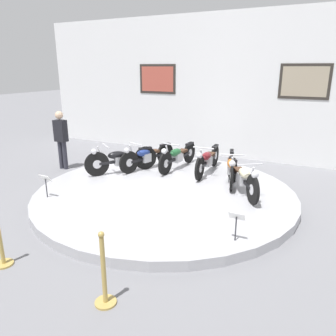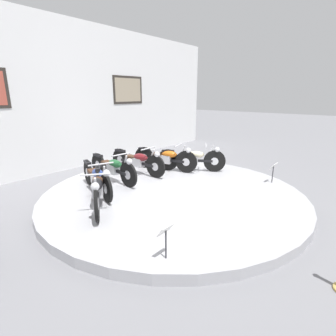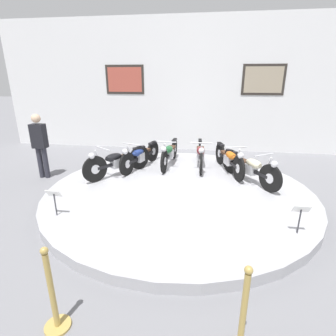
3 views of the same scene
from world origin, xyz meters
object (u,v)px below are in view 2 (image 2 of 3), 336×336
motorcycle_black (98,188)px  motorcycle_cream (192,158)px  motorcycle_orange (166,158)px  info_placard_front_centre (273,169)px  info_placard_front_left (166,234)px  motorcycle_green (113,167)px  motorcycle_blue (97,177)px  motorcycle_maroon (138,161)px

motorcycle_black → motorcycle_cream: 3.27m
motorcycle_orange → motorcycle_cream: motorcycle_orange is taller
motorcycle_orange → info_placard_front_centre: motorcycle_orange is taller
motorcycle_cream → info_placard_front_left: size_ratio=3.28×
motorcycle_cream → info_placard_front_left: 4.30m
motorcycle_green → info_placard_front_centre: (2.52, -3.17, -0.01)m
motorcycle_blue → motorcycle_green: size_ratio=0.96×
motorcycle_blue → motorcycle_green: bearing=26.1°
info_placard_front_left → motorcycle_blue: bearing=72.4°
motorcycle_maroon → motorcycle_cream: (1.20, -1.01, 0.00)m
motorcycle_orange → motorcycle_cream: (0.44, -0.64, -0.00)m
motorcycle_black → info_placard_front_left: size_ratio=3.17×
motorcycle_blue → info_placard_front_centre: bearing=-40.4°
info_placard_front_left → info_placard_front_centre: 4.17m
info_placard_front_centre → motorcycle_black: bearing=149.9°
motorcycle_blue → motorcycle_green: motorcycle_green is taller
motorcycle_orange → motorcycle_cream: 0.78m
motorcycle_maroon → info_placard_front_centre: bearing=-62.5°
motorcycle_black → info_placard_front_left: (-0.45, -2.16, -0.02)m
motorcycle_orange → motorcycle_green: bearing=167.2°
motorcycle_black → motorcycle_maroon: bearing=26.0°
motorcycle_maroon → motorcycle_orange: (0.76, -0.37, 0.00)m
motorcycle_green → info_placard_front_centre: size_ratio=3.84×
motorcycle_green → motorcycle_black: bearing=-139.8°
motorcycle_orange → info_placard_front_left: bearing=-139.6°
motorcycle_blue → motorcycle_maroon: (1.64, 0.37, 0.01)m
motorcycle_cream → info_placard_front_centre: (0.45, -2.16, -0.01)m
motorcycle_black → motorcycle_orange: (2.83, 0.64, -0.00)m
motorcycle_blue → motorcycle_orange: bearing=0.0°
motorcycle_black → info_placard_front_centre: motorcycle_black is taller
motorcycle_maroon → motorcycle_cream: size_ratio=1.18×
motorcycle_black → motorcycle_orange: size_ratio=0.84×
motorcycle_green → motorcycle_maroon: (0.88, 0.00, 0.00)m
motorcycle_orange → info_placard_front_left: size_ratio=3.75×
motorcycle_green → info_placard_front_centre: motorcycle_green is taller
motorcycle_black → motorcycle_blue: size_ratio=0.86×
info_placard_front_centre → motorcycle_orange: bearing=107.6°
motorcycle_maroon → info_placard_front_centre: size_ratio=3.85×
info_placard_front_left → motorcycle_black: bearing=78.2°
motorcycle_blue → motorcycle_orange: motorcycle_orange is taller
motorcycle_black → motorcycle_green: bearing=40.2°
motorcycle_green → info_placard_front_left: motorcycle_green is taller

